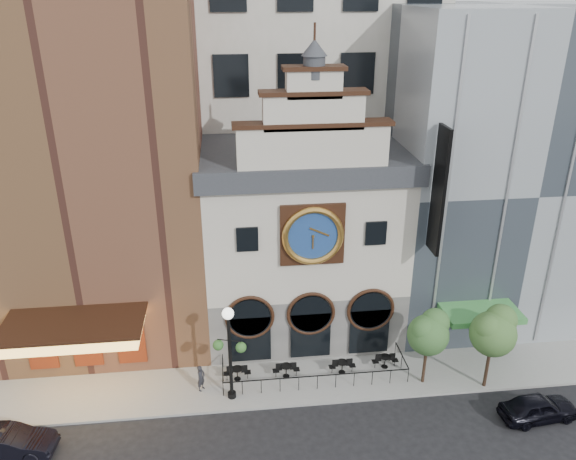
% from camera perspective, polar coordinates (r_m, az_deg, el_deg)
% --- Properties ---
extents(ground, '(120.00, 120.00, 0.00)m').
position_cam_1_polar(ground, '(32.38, 3.33, -17.34)').
color(ground, black).
rests_on(ground, ground).
extents(sidewalk, '(44.00, 5.00, 0.15)m').
position_cam_1_polar(sidewalk, '(34.22, 2.61, -14.52)').
color(sidewalk, gray).
rests_on(sidewalk, ground).
extents(clock_building, '(12.60, 8.78, 18.65)m').
position_cam_1_polar(clock_building, '(35.28, 1.47, -0.64)').
color(clock_building, '#605E5B').
rests_on(clock_building, ground).
extents(theater_building, '(14.00, 15.60, 25.00)m').
position_cam_1_polar(theater_building, '(36.03, -20.11, 8.42)').
color(theater_building, brown).
rests_on(theater_building, ground).
extents(retail_building, '(14.00, 14.40, 20.00)m').
position_cam_1_polar(retail_building, '(39.82, 20.04, 6.10)').
color(retail_building, gray).
rests_on(retail_building, ground).
extents(office_tower, '(20.00, 16.00, 40.00)m').
position_cam_1_polar(office_tower, '(44.23, -0.68, 22.14)').
color(office_tower, silver).
rests_on(office_tower, ground).
extents(cafe_railing, '(10.60, 2.60, 0.90)m').
position_cam_1_polar(cafe_railing, '(33.90, 2.63, -13.82)').
color(cafe_railing, black).
rests_on(cafe_railing, sidewalk).
extents(bistro_0, '(1.58, 0.68, 0.90)m').
position_cam_1_polar(bistro_0, '(33.63, -5.18, -14.24)').
color(bistro_0, black).
rests_on(bistro_0, sidewalk).
extents(bistro_1, '(1.58, 0.68, 0.90)m').
position_cam_1_polar(bistro_1, '(33.71, -0.19, -14.02)').
color(bistro_1, black).
rests_on(bistro_1, sidewalk).
extents(bistro_2, '(1.58, 0.68, 0.90)m').
position_cam_1_polar(bistro_2, '(34.14, 5.53, -13.59)').
color(bistro_2, black).
rests_on(bistro_2, sidewalk).
extents(bistro_3, '(1.58, 0.68, 0.90)m').
position_cam_1_polar(bistro_3, '(34.89, 9.83, -12.94)').
color(bistro_3, black).
rests_on(bistro_3, sidewalk).
extents(car_right, '(4.27, 2.06, 1.41)m').
position_cam_1_polar(car_right, '(33.82, 24.08, -16.15)').
color(car_right, black).
rests_on(car_right, ground).
extents(car_left, '(4.48, 1.91, 1.44)m').
position_cam_1_polar(car_left, '(32.31, -26.46, -18.76)').
color(car_left, black).
rests_on(car_left, ground).
extents(pedestrian, '(0.63, 0.69, 1.59)m').
position_cam_1_polar(pedestrian, '(32.96, -8.83, -14.64)').
color(pedestrian, black).
rests_on(pedestrian, sidewalk).
extents(lamppost, '(1.79, 0.93, 5.75)m').
position_cam_1_polar(lamppost, '(30.58, -5.97, -11.42)').
color(lamppost, black).
rests_on(lamppost, sidewalk).
extents(tree_left, '(2.40, 2.31, 4.63)m').
position_cam_1_polar(tree_left, '(32.60, 14.12, -9.99)').
color(tree_left, '#382619').
rests_on(tree_left, sidewalk).
extents(tree_right, '(2.64, 2.54, 5.08)m').
position_cam_1_polar(tree_right, '(33.15, 20.19, -9.54)').
color(tree_right, '#382619').
rests_on(tree_right, sidewalk).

